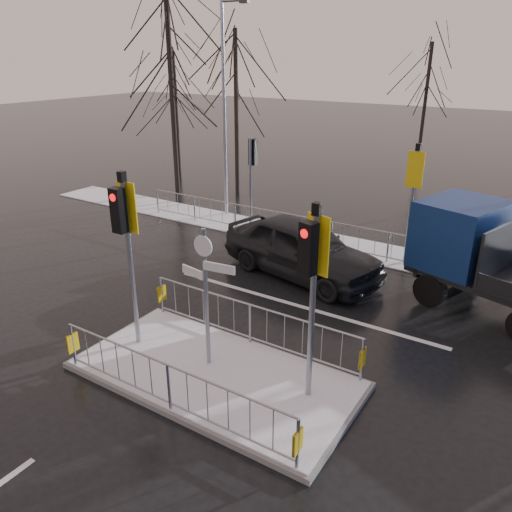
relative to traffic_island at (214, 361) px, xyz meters
The scene contains 12 objects.
ground 0.39m from the traffic_island, 42.90° to the right, with size 120.00×120.00×0.00m, color black.
snow_verge 8.60m from the traffic_island, 89.92° to the left, with size 30.00×2.00×0.04m, color white.
lane_markings 0.52m from the traffic_island, 88.07° to the right, with size 8.00×11.38×0.01m.
traffic_island is the anchor object (origin of this frame).
far_kerb_fixtures 8.11m from the traffic_island, 87.84° to the left, with size 18.00×0.65×3.83m.
car_far_lane 5.73m from the traffic_island, 99.11° to the left, with size 2.08×5.18×1.77m, color black.
flatbed_truck 7.66m from the traffic_island, 57.00° to the left, with size 6.35×3.83×2.77m.
tree_near_a 16.23m from the traffic_island, 133.66° to the left, with size 4.75×4.75×8.97m.
tree_near_b 15.57m from the traffic_island, 122.60° to the left, with size 4.00×4.00×7.55m.
tree_near_c 18.84m from the traffic_island, 132.79° to the left, with size 3.50×3.50×6.61m.
tree_far_a 22.52m from the traffic_island, 95.17° to the left, with size 3.75×3.75×7.08m.
street_lamp_left 12.17m from the traffic_island, 124.07° to the left, with size 1.25×0.18×8.20m.
Camera 1 is at (5.47, -6.95, 6.39)m, focal length 35.00 mm.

